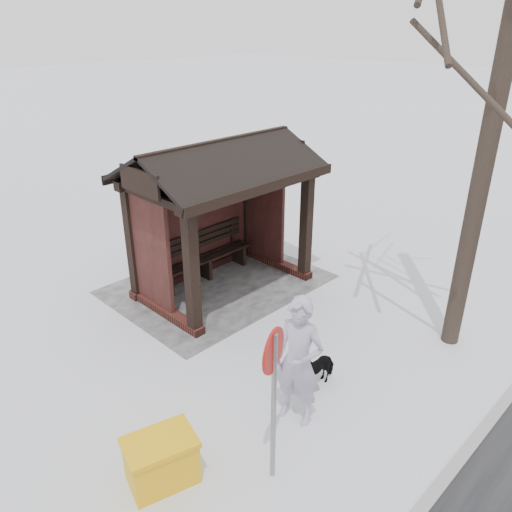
{
  "coord_description": "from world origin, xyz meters",
  "views": [
    {
      "loc": [
        6.02,
        6.91,
        5.03
      ],
      "look_at": [
        -0.13,
        0.8,
        0.95
      ],
      "focal_mm": 35.0,
      "sensor_mm": 36.0,
      "label": 1
    }
  ],
  "objects": [
    {
      "name": "trampled_patch",
      "position": [
        0.0,
        -0.2,
        0.01
      ],
      "size": [
        4.2,
        3.2,
        0.02
      ],
      "primitive_type": "cube",
      "color": "gray",
      "rests_on": "ground"
    },
    {
      "name": "road_sign",
      "position": [
        2.77,
        3.94,
        1.53
      ],
      "size": [
        0.51,
        0.21,
        2.1
      ],
      "rotation": [
        0.0,
        0.0,
        0.35
      ],
      "color": "gray",
      "rests_on": "ground"
    },
    {
      "name": "bus_shelter",
      "position": [
        0.0,
        -0.16,
        2.17
      ],
      "size": [
        3.6,
        2.4,
        3.09
      ],
      "color": "#3D1B16",
      "rests_on": "ground"
    },
    {
      "name": "dog",
      "position": [
        1.06,
        3.21,
        0.3
      ],
      "size": [
        0.75,
        0.43,
        0.6
      ],
      "primitive_type": "imported",
      "rotation": [
        0.0,
        0.0,
        1.41
      ],
      "color": "black",
      "rests_on": "ground"
    },
    {
      "name": "ground",
      "position": [
        0.0,
        0.0,
        0.0
      ],
      "size": [
        120.0,
        120.0,
        0.0
      ],
      "primitive_type": "plane",
      "color": "silver",
      "rests_on": "ground"
    },
    {
      "name": "pedestrian",
      "position": [
        1.8,
        3.52,
        0.95
      ],
      "size": [
        0.61,
        0.78,
        1.89
      ],
      "primitive_type": "imported",
      "rotation": [
        0.0,
        0.0,
        1.82
      ],
      "color": "#A69DB8",
      "rests_on": "ground"
    },
    {
      "name": "kerb",
      "position": [
        0.0,
        5.5,
        0.01
      ],
      "size": [
        120.0,
        0.15,
        0.06
      ],
      "primitive_type": "cube",
      "color": "gray",
      "rests_on": "ground"
    },
    {
      "name": "grit_bin",
      "position": [
        3.75,
        3.08,
        0.32
      ],
      "size": [
        0.95,
        0.77,
        0.64
      ],
      "rotation": [
        0.0,
        0.0,
        -0.28
      ],
      "color": "#E7A50D",
      "rests_on": "ground"
    }
  ]
}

